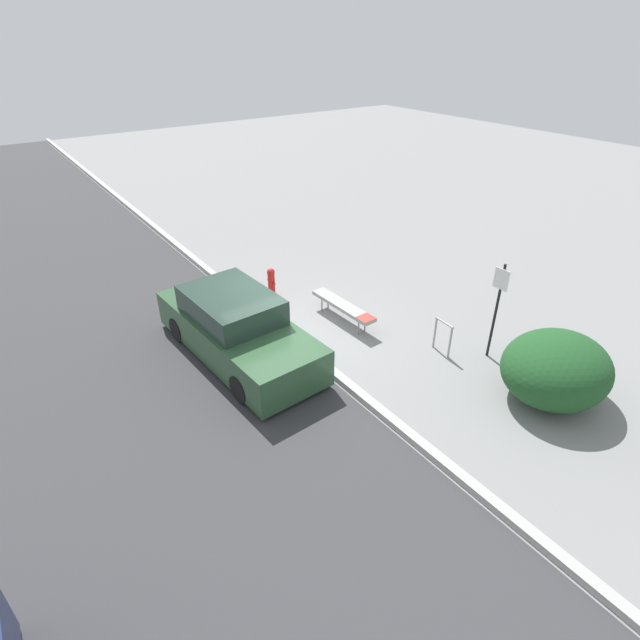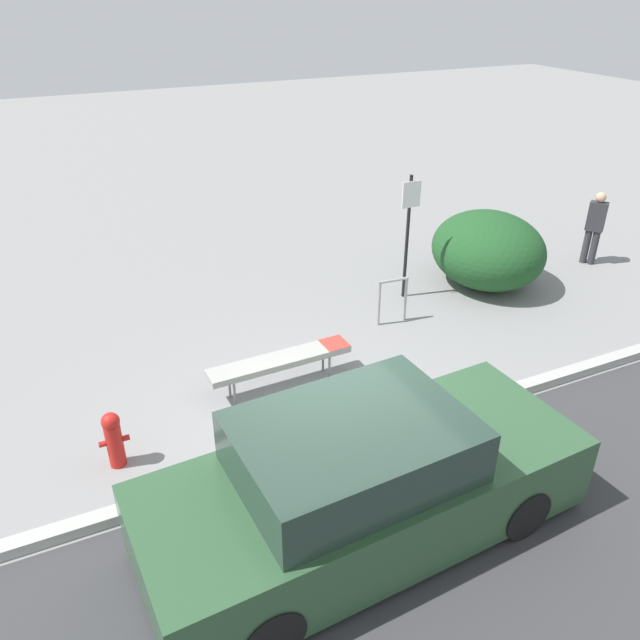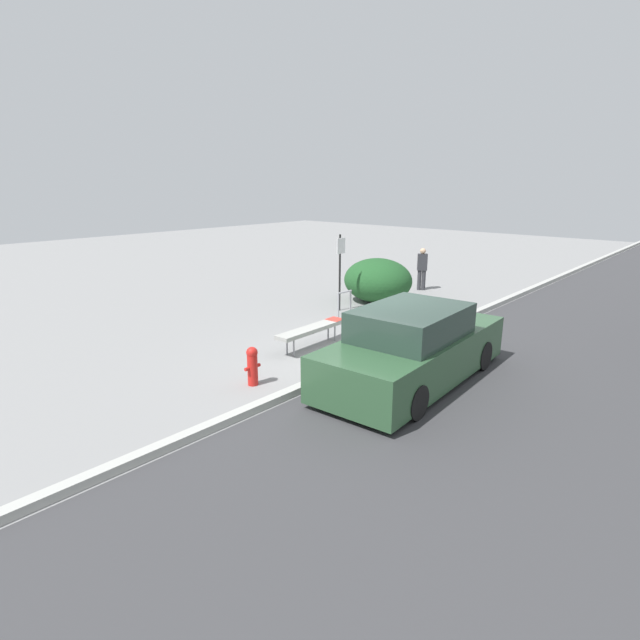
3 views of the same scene
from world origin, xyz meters
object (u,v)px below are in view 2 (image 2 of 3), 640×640
object	(u,v)px
sign_post	(408,226)
fire_hydrant	(114,438)
pedestrian	(595,226)
bike_rack	(393,296)
bench	(281,361)
parked_car_near	(363,484)

from	to	relation	value
sign_post	fire_hydrant	xyz separation A→B (m)	(-5.60, -2.45, -0.98)
pedestrian	bike_rack	bearing A→B (deg)	-120.37
bench	sign_post	bearing A→B (deg)	27.33
sign_post	bench	bearing A→B (deg)	-150.86
sign_post	parked_car_near	bearing A→B (deg)	-126.29
bike_rack	sign_post	world-z (taller)	sign_post
sign_post	parked_car_near	world-z (taller)	sign_post
sign_post	parked_car_near	xyz separation A→B (m)	(-3.41, -4.64, -0.70)
fire_hydrant	parked_car_near	distance (m)	3.11
sign_post	fire_hydrant	bearing A→B (deg)	-156.41
parked_car_near	bench	bearing A→B (deg)	82.06
bench	sign_post	xyz separation A→B (m)	(3.17, 1.76, 0.93)
bike_rack	fire_hydrant	distance (m)	5.16
bike_rack	parked_car_near	distance (m)	4.72
bike_rack	pedestrian	bearing A→B (deg)	5.44
bench	fire_hydrant	xyz separation A→B (m)	(-2.43, -0.68, -0.04)
sign_post	pedestrian	world-z (taller)	sign_post
bench	sign_post	size ratio (longest dim) A/B	0.93
bench	bike_rack	bearing A→B (deg)	20.44
bench	parked_car_near	size ratio (longest dim) A/B	0.45
bike_rack	fire_hydrant	bearing A→B (deg)	-160.99
pedestrian	parked_car_near	size ratio (longest dim) A/B	0.32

